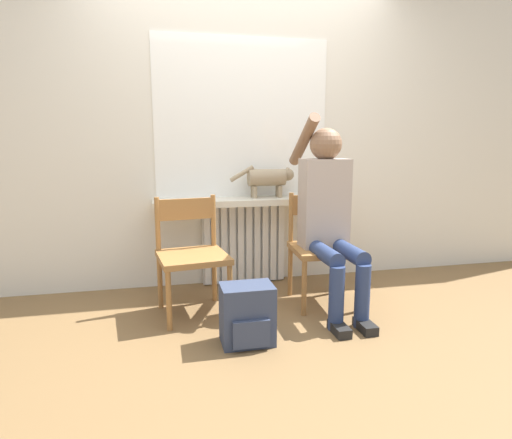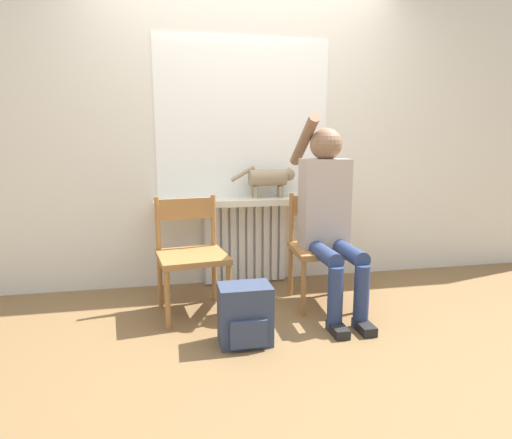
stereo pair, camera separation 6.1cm
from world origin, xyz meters
name	(u,v)px [view 2 (the right image)]	position (x,y,z in m)	size (l,w,h in m)	color
ground_plane	(278,341)	(0.00, 0.00, 0.00)	(12.00, 12.00, 0.00)	brown
wall_with_window	(243,124)	(0.00, 1.23, 1.35)	(7.00, 0.06, 2.70)	silver
radiator	(245,243)	(0.00, 1.15, 0.35)	(0.71, 0.08, 0.70)	silver
windowsill	(247,201)	(0.00, 1.05, 0.72)	(1.50, 0.30, 0.05)	beige
window_glass	(244,118)	(0.00, 1.20, 1.39)	(1.44, 0.01, 1.29)	white
chair_left	(191,253)	(-0.49, 0.58, 0.43)	(0.52, 0.52, 0.82)	#9E6B38
chair_right	(323,246)	(0.48, 0.58, 0.43)	(0.49, 0.49, 0.82)	#9E6B38
person	(329,210)	(0.48, 0.47, 0.72)	(0.36, 1.03, 1.40)	navy
cat	(270,178)	(0.20, 1.07, 0.91)	(0.54, 0.14, 0.27)	#9E896B
backpack	(245,315)	(-0.20, 0.02, 0.18)	(0.31, 0.25, 0.36)	#333D56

